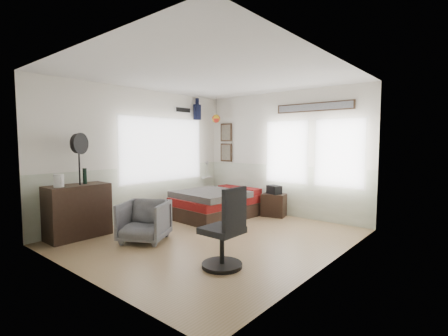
{
  "coord_description": "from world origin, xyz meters",
  "views": [
    {
      "loc": [
        3.62,
        -4.04,
        1.62
      ],
      "look_at": [
        -0.1,
        0.4,
        1.15
      ],
      "focal_mm": 26.0,
      "sensor_mm": 36.0,
      "label": 1
    }
  ],
  "objects_px": {
    "dresser": "(78,211)",
    "task_chair": "(226,235)",
    "nightstand": "(274,205)",
    "armchair": "(144,221)",
    "bed": "(217,204)"
  },
  "relations": [
    {
      "from": "task_chair",
      "to": "bed",
      "type": "bearing_deg",
      "value": 133.11
    },
    {
      "from": "bed",
      "to": "dresser",
      "type": "height_order",
      "value": "dresser"
    },
    {
      "from": "dresser",
      "to": "nightstand",
      "type": "distance_m",
      "value": 3.9
    },
    {
      "from": "dresser",
      "to": "nightstand",
      "type": "bearing_deg",
      "value": 63.94
    },
    {
      "from": "dresser",
      "to": "task_chair",
      "type": "distance_m",
      "value": 2.83
    },
    {
      "from": "dresser",
      "to": "task_chair",
      "type": "height_order",
      "value": "task_chair"
    },
    {
      "from": "nightstand",
      "to": "task_chair",
      "type": "relative_size",
      "value": 0.46
    },
    {
      "from": "nightstand",
      "to": "dresser",
      "type": "bearing_deg",
      "value": -130.6
    },
    {
      "from": "armchair",
      "to": "nightstand",
      "type": "distance_m",
      "value": 2.99
    },
    {
      "from": "dresser",
      "to": "task_chair",
      "type": "relative_size",
      "value": 0.95
    },
    {
      "from": "bed",
      "to": "task_chair",
      "type": "xyz_separation_m",
      "value": [
        1.97,
        -2.08,
        0.15
      ]
    },
    {
      "from": "armchair",
      "to": "bed",
      "type": "bearing_deg",
      "value": 66.43
    },
    {
      "from": "bed",
      "to": "nightstand",
      "type": "relative_size",
      "value": 3.85
    },
    {
      "from": "dresser",
      "to": "bed",
      "type": "bearing_deg",
      "value": 73.1
    },
    {
      "from": "armchair",
      "to": "nightstand",
      "type": "relative_size",
      "value": 1.48
    }
  ]
}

